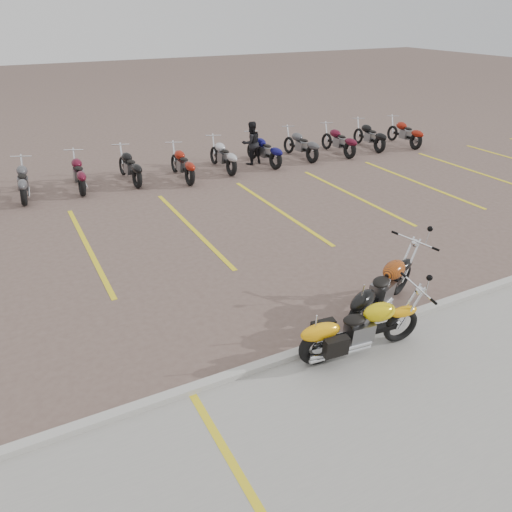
{
  "coord_description": "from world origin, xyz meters",
  "views": [
    {
      "loc": [
        -4.14,
        -7.7,
        5.34
      ],
      "look_at": [
        0.07,
        0.36,
        0.75
      ],
      "focal_mm": 35.0,
      "sensor_mm": 36.0,
      "label": 1
    }
  ],
  "objects": [
    {
      "name": "curb",
      "position": [
        0.0,
        -2.0,
        0.06
      ],
      "size": [
        60.0,
        0.18,
        0.12
      ],
      "primitive_type": "cube",
      "color": "#ADAAA3",
      "rests_on": "ground"
    },
    {
      "name": "concrete_apron",
      "position": [
        0.0,
        -4.5,
        0.01
      ],
      "size": [
        60.0,
        5.0,
        0.01
      ],
      "primitive_type": "cube",
      "color": "#9E9B93",
      "rests_on": "ground"
    },
    {
      "name": "parking_stripes",
      "position": [
        0.0,
        4.0,
        0.0
      ],
      "size": [
        38.0,
        5.5,
        0.01
      ],
      "primitive_type": null,
      "color": "yellow",
      "rests_on": "ground"
    },
    {
      "name": "ground",
      "position": [
        0.0,
        0.0,
        0.0
      ],
      "size": [
        100.0,
        100.0,
        0.0
      ],
      "primitive_type": "plane",
      "color": "brown",
      "rests_on": "ground"
    },
    {
      "name": "bg_bike_row",
      "position": [
        0.39,
        8.34,
        0.55
      ],
      "size": [
        22.09,
        2.0,
        1.1
      ],
      "color": "black",
      "rests_on": "ground"
    },
    {
      "name": "person_b",
      "position": [
        4.15,
        8.58,
        0.78
      ],
      "size": [
        0.8,
        0.65,
        1.57
      ],
      "primitive_type": "imported",
      "rotation": [
        0.0,
        0.0,
        3.21
      ],
      "color": "black",
      "rests_on": "ground"
    },
    {
      "name": "flame_cruiser",
      "position": [
        1.66,
        -1.58,
        0.5
      ],
      "size": [
        2.31,
        1.11,
        1.01
      ],
      "rotation": [
        0.12,
        0.0,
        0.4
      ],
      "color": "black",
      "rests_on": "ground"
    },
    {
      "name": "yellow_cruiser",
      "position": [
        0.55,
        -2.37,
        0.47
      ],
      "size": [
        2.3,
        0.43,
        0.95
      ],
      "rotation": [
        0.09,
        0.0,
        -0.1
      ],
      "color": "black",
      "rests_on": "ground"
    }
  ]
}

